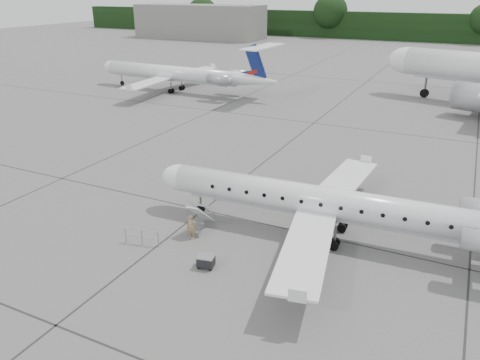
% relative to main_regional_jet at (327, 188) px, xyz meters
% --- Properties ---
extents(ground, '(320.00, 320.00, 0.00)m').
position_rel_main_regional_jet_xyz_m(ground, '(-2.43, -3.09, -3.39)').
color(ground, slate).
rests_on(ground, ground).
extents(treeline, '(260.00, 4.00, 8.00)m').
position_rel_main_regional_jet_xyz_m(treeline, '(-2.43, 126.91, 0.61)').
color(treeline, black).
rests_on(treeline, ground).
extents(terminal_building, '(40.00, 14.00, 10.00)m').
position_rel_main_regional_jet_xyz_m(terminal_building, '(-72.43, 106.91, 1.61)').
color(terminal_building, slate).
rests_on(terminal_building, ground).
extents(main_regional_jet, '(27.50, 20.52, 6.79)m').
position_rel_main_regional_jet_xyz_m(main_regional_jet, '(0.00, 0.00, 0.00)').
color(main_regional_jet, silver).
rests_on(main_regional_jet, ground).
extents(airstair, '(0.98, 2.47, 2.13)m').
position_rel_main_regional_jet_xyz_m(airstair, '(-7.59, -2.64, -2.33)').
color(airstair, silver).
rests_on(airstair, ground).
extents(passenger, '(0.65, 0.47, 1.65)m').
position_rel_main_regional_jet_xyz_m(passenger, '(-7.51, -4.00, -2.57)').
color(passenger, '#957D51').
rests_on(passenger, ground).
extents(safety_railing, '(2.17, 0.52, 1.00)m').
position_rel_main_regional_jet_xyz_m(safety_railing, '(-9.91, -5.99, -2.89)').
color(safety_railing, gray).
rests_on(safety_railing, ground).
extents(baggage_cart, '(1.05, 0.91, 0.80)m').
position_rel_main_regional_jet_xyz_m(baggage_cart, '(-5.04, -6.47, -3.00)').
color(baggage_cart, black).
rests_on(baggage_cart, ground).
extents(bg_regional_left, '(30.31, 22.41, 7.73)m').
position_rel_main_regional_jet_xyz_m(bg_regional_left, '(-34.67, 34.14, 0.47)').
color(bg_regional_left, silver).
rests_on(bg_regional_left, ground).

